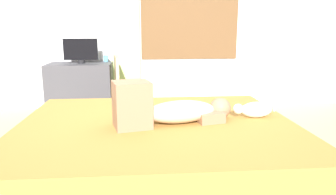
{
  "coord_description": "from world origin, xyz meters",
  "views": [
    {
      "loc": [
        -0.11,
        -2.43,
        1.23
      ],
      "look_at": [
        0.1,
        0.12,
        0.67
      ],
      "focal_mm": 33.64,
      "sensor_mm": 36.0,
      "label": 1
    }
  ],
  "objects": [
    {
      "name": "desk",
      "position": [
        -0.99,
        2.15,
        0.37
      ],
      "size": [
        0.9,
        0.56,
        0.74
      ],
      "color": "#38383D",
      "rests_on": "ground"
    },
    {
      "name": "person_lying",
      "position": [
        0.09,
        -0.12,
        0.63
      ],
      "size": [
        0.94,
        0.44,
        0.34
      ],
      "color": "#CCB299",
      "rests_on": "bed"
    },
    {
      "name": "cup",
      "position": [
        -0.64,
        2.34,
        0.79
      ],
      "size": [
        0.07,
        0.07,
        0.1
      ],
      "primitive_type": "cylinder",
      "color": "teal",
      "rests_on": "desk"
    },
    {
      "name": "back_wall_with_window",
      "position": [
        0.02,
        2.55,
        1.45
      ],
      "size": [
        6.4,
        0.14,
        2.9
      ],
      "color": "silver",
      "rests_on": "ground"
    },
    {
      "name": "curtain_left",
      "position": [
        -0.35,
        2.43,
        1.15
      ],
      "size": [
        0.44,
        0.06,
        2.31
      ],
      "primitive_type": "cube",
      "color": "#ADCC75",
      "rests_on": "ground"
    },
    {
      "name": "cat",
      "position": [
        0.8,
        -0.02,
        0.58
      ],
      "size": [
        0.36,
        0.11,
        0.21
      ],
      "color": "silver",
      "rests_on": "bed"
    },
    {
      "name": "ground_plane",
      "position": [
        0.0,
        0.0,
        0.0
      ],
      "size": [
        16.0,
        16.0,
        0.0
      ],
      "primitive_type": "plane",
      "color": "tan"
    },
    {
      "name": "bed",
      "position": [
        0.0,
        -0.08,
        0.26
      ],
      "size": [
        2.19,
        1.85,
        0.52
      ],
      "color": "#997A56",
      "rests_on": "ground"
    },
    {
      "name": "tv_monitor",
      "position": [
        -0.97,
        2.15,
        0.92
      ],
      "size": [
        0.48,
        0.1,
        0.35
      ],
      "color": "black",
      "rests_on": "desk"
    },
    {
      "name": "chair_by_desk",
      "position": [
        -0.35,
        1.93,
        0.51
      ],
      "size": [
        0.43,
        0.43,
        0.86
      ],
      "color": "tan",
      "rests_on": "ground"
    }
  ]
}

